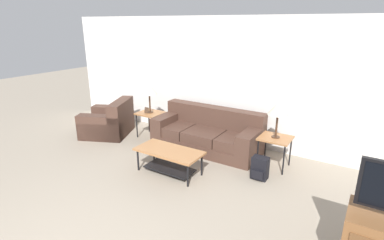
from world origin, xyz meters
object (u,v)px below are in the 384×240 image
(coffee_table, at_px, (169,156))
(backpack, at_px, (260,168))
(couch, at_px, (207,135))
(armchair, at_px, (109,122))
(side_table_right, at_px, (275,140))
(table_lamp_right, at_px, (278,109))
(side_table_left, at_px, (150,115))
(table_lamp_left, at_px, (149,90))

(coffee_table, height_order, backpack, coffee_table)
(couch, bearing_deg, backpack, -25.20)
(armchair, relative_size, side_table_right, 2.35)
(table_lamp_right, bearing_deg, side_table_left, 180.00)
(coffee_table, distance_m, backpack, 1.52)
(armchair, relative_size, coffee_table, 1.15)
(side_table_right, relative_size, table_lamp_left, 0.88)
(couch, relative_size, table_lamp_right, 3.43)
(couch, xyz_separation_m, armchair, (-2.32, -0.49, -0.01))
(table_lamp_left, xyz_separation_m, table_lamp_right, (2.82, 0.00, 0.00))
(side_table_left, bearing_deg, table_lamp_right, -0.00)
(side_table_left, distance_m, table_lamp_left, 0.57)
(couch, relative_size, table_lamp_left, 3.43)
(side_table_left, xyz_separation_m, backpack, (2.76, -0.54, -0.32))
(armchair, height_order, coffee_table, armchair)
(coffee_table, bearing_deg, couch, 88.55)
(backpack, bearing_deg, coffee_table, -155.45)
(armchair, bearing_deg, backpack, -2.25)
(table_lamp_left, bearing_deg, side_table_right, 0.00)
(table_lamp_left, height_order, backpack, table_lamp_left)
(side_table_right, bearing_deg, couch, 176.20)
(armchair, xyz_separation_m, backpack, (3.66, -0.14, -0.10))
(armchair, xyz_separation_m, coffee_table, (2.28, -0.77, 0.03))
(couch, height_order, armchair, couch)
(couch, relative_size, backpack, 5.74)
(armchair, height_order, table_lamp_right, table_lamp_right)
(backpack, bearing_deg, couch, 154.80)
(side_table_right, relative_size, backpack, 1.48)
(table_lamp_right, bearing_deg, armchair, -173.91)
(table_lamp_left, bearing_deg, table_lamp_right, 0.00)
(side_table_right, xyz_separation_m, table_lamp_right, (0.00, -0.00, 0.57))
(couch, height_order, side_table_left, couch)
(armchair, distance_m, table_lamp_right, 3.83)
(coffee_table, relative_size, backpack, 3.02)
(coffee_table, relative_size, table_lamp_right, 1.80)
(couch, distance_m, backpack, 1.49)
(couch, xyz_separation_m, coffee_table, (-0.03, -1.27, 0.02))
(couch, xyz_separation_m, side_table_left, (-1.41, -0.09, 0.21))
(side_table_left, height_order, backpack, side_table_left)
(armchair, xyz_separation_m, side_table_right, (3.72, 0.40, 0.22))
(table_lamp_left, bearing_deg, coffee_table, -40.43)
(backpack, bearing_deg, armchair, 177.75)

